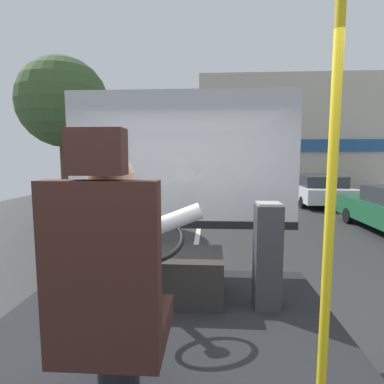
% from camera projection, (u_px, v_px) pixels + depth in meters
% --- Properties ---
extents(ground, '(18.00, 44.00, 0.06)m').
position_uv_depth(ground, '(201.00, 215.00, 10.64)').
color(ground, '#2B2B2B').
extents(driver_seat, '(0.48, 0.48, 1.35)m').
position_uv_depth(driver_seat, '(111.00, 306.00, 1.36)').
color(driver_seat, black).
rests_on(driver_seat, bus_floor).
extents(bus_driver, '(0.81, 0.54, 0.76)m').
position_uv_depth(bus_driver, '(117.00, 256.00, 1.45)').
color(bus_driver, black).
rests_on(bus_driver, driver_seat).
extents(steering_console, '(1.10, 0.94, 0.76)m').
position_uv_depth(steering_console, '(160.00, 274.00, 2.71)').
color(steering_console, '#282623').
rests_on(steering_console, bus_floor).
extents(handrail_pole, '(0.04, 0.04, 2.29)m').
position_uv_depth(handrail_pole, '(332.00, 179.00, 1.36)').
color(handrail_pole, yellow).
rests_on(handrail_pole, bus_floor).
extents(fare_box, '(0.21, 0.22, 0.88)m').
position_uv_depth(fare_box, '(267.00, 256.00, 2.52)').
color(fare_box, '#333338').
rests_on(fare_box, bus_floor).
extents(windshield_panel, '(2.50, 0.08, 1.48)m').
position_uv_depth(windshield_panel, '(181.00, 175.00, 3.31)').
color(windshield_panel, silver).
extents(street_tree, '(2.64, 2.64, 4.89)m').
position_uv_depth(street_tree, '(63.00, 104.00, 9.12)').
color(street_tree, '#4C3828').
rests_on(street_tree, ground).
extents(shop_building, '(11.84, 6.08, 6.18)m').
position_uv_depth(shop_building, '(299.00, 138.00, 18.45)').
color(shop_building, '#BCB29E').
rests_on(shop_building, ground).
extents(parked_car_white, '(1.97, 4.24, 1.21)m').
position_uv_depth(parked_car_white, '(316.00, 189.00, 12.91)').
color(parked_car_white, silver).
rests_on(parked_car_white, ground).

